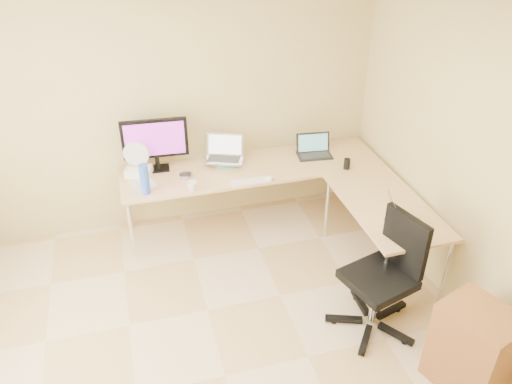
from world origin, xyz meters
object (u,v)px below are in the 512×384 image
object	(u,v)px
office_chair	(378,279)
cabinet	(472,348)
monitor	(155,145)
laptop_center	(224,149)
desk_main	(253,197)
keyboard	(251,181)
desk_fan	(137,158)
laptop_return	(407,217)
laptop_black	(315,146)
mug	(192,186)
water_bottle	(145,179)
desk_return	(381,237)

from	to	relation	value
office_chair	cabinet	world-z (taller)	office_chair
monitor	laptop_center	world-z (taller)	monitor
desk_main	laptop_center	size ratio (longest dim) A/B	6.90
desk_main	keyboard	distance (m)	0.49
office_chair	desk_fan	bearing A→B (deg)	116.40
laptop_center	laptop_return	xyz separation A→B (m)	(1.21, -1.52, -0.05)
desk_main	desk_fan	bearing A→B (deg)	169.93
laptop_center	cabinet	world-z (taller)	laptop_center
keyboard	laptop_black	bearing A→B (deg)	26.79
cabinet	office_chair	bearing A→B (deg)	99.72
laptop_black	laptop_return	xyz separation A→B (m)	(0.25, -1.43, 0.01)
mug	cabinet	world-z (taller)	mug
cabinet	water_bottle	bearing A→B (deg)	114.10
desk_return	office_chair	distance (m)	0.79
desk_return	keyboard	world-z (taller)	keyboard
desk_main	laptop_black	world-z (taller)	laptop_black
water_bottle	office_chair	world-z (taller)	water_bottle
water_bottle	laptop_return	bearing A→B (deg)	-29.64
laptop_black	cabinet	size ratio (longest dim) A/B	0.51
monitor	mug	size ratio (longest dim) A/B	6.78
laptop_return	desk_return	bearing A→B (deg)	12.30
desk_return	desk_fan	xyz separation A→B (m)	(-2.10, 1.20, 0.52)
laptop_black	mug	xyz separation A→B (m)	(-1.36, -0.35, -0.07)
water_bottle	office_chair	size ratio (longest dim) A/B	0.29
mug	laptop_return	bearing A→B (deg)	-33.95
desk_return	cabinet	size ratio (longest dim) A/B	1.86
desk_main	water_bottle	size ratio (longest dim) A/B	8.91
laptop_center	laptop_return	distance (m)	1.94
desk_return	keyboard	distance (m)	1.34
laptop_center	water_bottle	world-z (taller)	water_bottle
keyboard	water_bottle	distance (m)	1.00
water_bottle	desk_fan	world-z (taller)	desk_fan
mug	laptop_return	world-z (taller)	laptop_return
laptop_return	office_chair	world-z (taller)	office_chair
laptop_black	desk_fan	distance (m)	1.82
water_bottle	cabinet	size ratio (longest dim) A/B	0.43
desk_return	mug	size ratio (longest dim) A/B	13.81
keyboard	office_chair	bearing A→B (deg)	-60.50
laptop_center	mug	xyz separation A→B (m)	(-0.41, -0.43, -0.13)
keyboard	office_chair	distance (m)	1.55
desk_main	laptop_black	distance (m)	0.84
keyboard	office_chair	xyz separation A→B (m)	(0.68, -1.37, -0.24)
laptop_black	water_bottle	bearing A→B (deg)	-164.52
cabinet	monitor	bearing A→B (deg)	106.75
laptop_return	laptop_center	bearing A→B (deg)	55.75
monitor	laptop_black	world-z (taller)	monitor
keyboard	office_chair	size ratio (longest dim) A/B	0.38
laptop_center	mug	distance (m)	0.60
desk_main	office_chair	world-z (taller)	office_chair
keyboard	desk_main	bearing A→B (deg)	74.62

